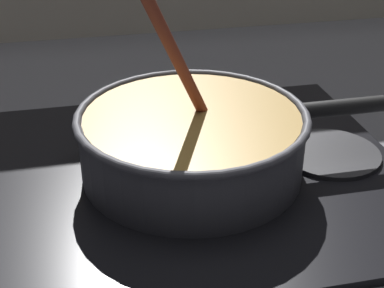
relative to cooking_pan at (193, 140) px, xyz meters
name	(u,v)px	position (x,y,z in m)	size (l,w,h in m)	color
ground	(260,260)	(0.04, -0.15, -0.08)	(2.40, 1.60, 0.04)	#4C4C51
hob_plate	(192,175)	(0.00, 0.00, -0.05)	(0.56, 0.48, 0.01)	black
burner_ring	(192,168)	(0.00, 0.00, -0.04)	(0.18, 0.18, 0.01)	#592D0C
spare_burner	(330,153)	(0.19, 0.00, -0.04)	(0.14, 0.14, 0.01)	#262628
cooking_pan	(193,140)	(0.00, 0.00, 0.00)	(0.46, 0.30, 0.26)	#38383D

